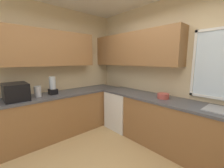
{
  "coord_description": "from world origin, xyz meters",
  "views": [
    {
      "loc": [
        1.32,
        -1.03,
        1.56
      ],
      "look_at": [
        -0.56,
        0.65,
        1.15
      ],
      "focal_mm": 23.28,
      "sensor_mm": 36.0,
      "label": 1
    }
  ],
  "objects_px": {
    "kettle": "(38,91)",
    "blender_appliance": "(53,86)",
    "microwave": "(16,92)",
    "bowl": "(163,96)",
    "dishwasher": "(122,110)"
  },
  "relations": [
    {
      "from": "microwave",
      "to": "bowl",
      "type": "bearing_deg",
      "value": 50.3
    },
    {
      "from": "kettle",
      "to": "blender_appliance",
      "type": "relative_size",
      "value": 0.57
    },
    {
      "from": "blender_appliance",
      "to": "microwave",
      "type": "bearing_deg",
      "value": -90.0
    },
    {
      "from": "kettle",
      "to": "blender_appliance",
      "type": "bearing_deg",
      "value": 93.98
    },
    {
      "from": "dishwasher",
      "to": "microwave",
      "type": "bearing_deg",
      "value": -108.67
    },
    {
      "from": "microwave",
      "to": "bowl",
      "type": "distance_m",
      "value": 2.58
    },
    {
      "from": "dishwasher",
      "to": "kettle",
      "type": "relative_size",
      "value": 4.13
    },
    {
      "from": "microwave",
      "to": "kettle",
      "type": "xyz_separation_m",
      "value": [
        0.02,
        0.34,
        -0.04
      ]
    },
    {
      "from": "dishwasher",
      "to": "blender_appliance",
      "type": "bearing_deg",
      "value": -116.5
    },
    {
      "from": "blender_appliance",
      "to": "kettle",
      "type": "bearing_deg",
      "value": -86.02
    },
    {
      "from": "kettle",
      "to": "blender_appliance",
      "type": "xyz_separation_m",
      "value": [
        -0.02,
        0.29,
        0.06
      ]
    },
    {
      "from": "microwave",
      "to": "bowl",
      "type": "relative_size",
      "value": 2.35
    },
    {
      "from": "kettle",
      "to": "bowl",
      "type": "bearing_deg",
      "value": 45.25
    },
    {
      "from": "bowl",
      "to": "blender_appliance",
      "type": "relative_size",
      "value": 0.57
    },
    {
      "from": "bowl",
      "to": "blender_appliance",
      "type": "xyz_separation_m",
      "value": [
        -1.65,
        -1.35,
        0.12
      ]
    }
  ]
}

